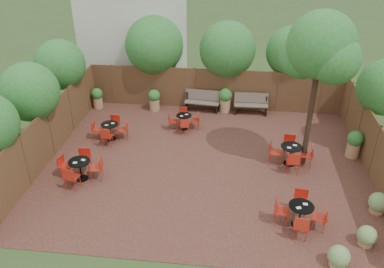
# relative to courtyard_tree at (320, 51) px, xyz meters

# --- Properties ---
(ground) EXTENTS (80.00, 80.00, 0.00)m
(ground) POSITION_rel_courtyard_tree_xyz_m (-3.67, -0.47, -4.41)
(ground) COLOR #354F23
(ground) RESTS_ON ground
(courtyard_paving) EXTENTS (12.00, 10.00, 0.02)m
(courtyard_paving) POSITION_rel_courtyard_tree_xyz_m (-3.67, -0.47, -4.40)
(courtyard_paving) COLOR #391C17
(courtyard_paving) RESTS_ON ground
(fence_back) EXTENTS (12.00, 0.08, 2.00)m
(fence_back) POSITION_rel_courtyard_tree_xyz_m (-3.67, 4.53, -3.41)
(fence_back) COLOR #4C2B1C
(fence_back) RESTS_ON ground
(fence_left) EXTENTS (0.08, 10.00, 2.00)m
(fence_left) POSITION_rel_courtyard_tree_xyz_m (-9.67, -0.47, -3.41)
(fence_left) COLOR #4C2B1C
(fence_left) RESTS_ON ground
(fence_right) EXTENTS (0.08, 10.00, 2.00)m
(fence_right) POSITION_rel_courtyard_tree_xyz_m (2.33, -0.47, -3.41)
(fence_right) COLOR #4C2B1C
(fence_right) RESTS_ON ground
(neighbour_building) EXTENTS (5.00, 4.00, 8.00)m
(neighbour_building) POSITION_rel_courtyard_tree_xyz_m (-8.17, 7.53, -0.41)
(neighbour_building) COLOR beige
(neighbour_building) RESTS_ON ground
(overhang_foliage) EXTENTS (15.38, 10.61, 2.79)m
(overhang_foliage) POSITION_rel_courtyard_tree_xyz_m (-5.10, 3.16, -1.68)
(overhang_foliage) COLOR #246B22
(overhang_foliage) RESTS_ON ground
(courtyard_tree) EXTENTS (2.52, 2.42, 5.73)m
(courtyard_tree) POSITION_rel_courtyard_tree_xyz_m (0.00, 0.00, 0.00)
(courtyard_tree) COLOR black
(courtyard_tree) RESTS_ON courtyard_paving
(park_bench_left) EXTENTS (1.67, 0.67, 1.01)m
(park_bench_left) POSITION_rel_courtyard_tree_xyz_m (-4.24, 4.16, -3.87)
(park_bench_left) COLOR brown
(park_bench_left) RESTS_ON courtyard_paving
(park_bench_right) EXTENTS (1.59, 0.55, 0.98)m
(park_bench_right) POSITION_rel_courtyard_tree_xyz_m (-1.92, 4.16, -3.89)
(park_bench_right) COLOR brown
(park_bench_right) RESTS_ON courtyard_paving
(bistro_tables) EXTENTS (9.07, 7.22, 0.89)m
(bistro_tables) POSITION_rel_courtyard_tree_xyz_m (-4.18, -0.70, -3.96)
(bistro_tables) COLOR black
(bistro_tables) RESTS_ON courtyard_paving
(planters) EXTENTS (11.88, 4.11, 1.15)m
(planters) POSITION_rel_courtyard_tree_xyz_m (-3.86, 3.18, -3.81)
(planters) COLOR #A77A53
(planters) RESTS_ON courtyard_paving
(low_shrubs) EXTENTS (2.31, 3.06, 0.68)m
(low_shrubs) POSITION_rel_courtyard_tree_xyz_m (1.23, -3.82, -4.08)
(low_shrubs) COLOR #A77A53
(low_shrubs) RESTS_ON courtyard_paving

